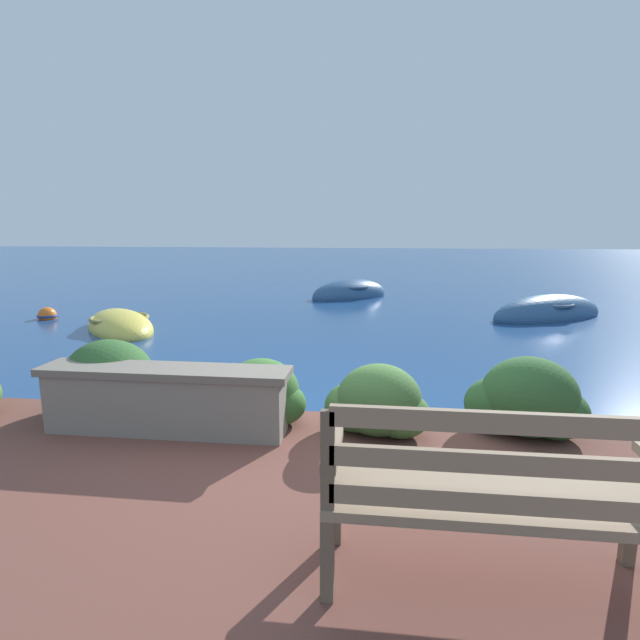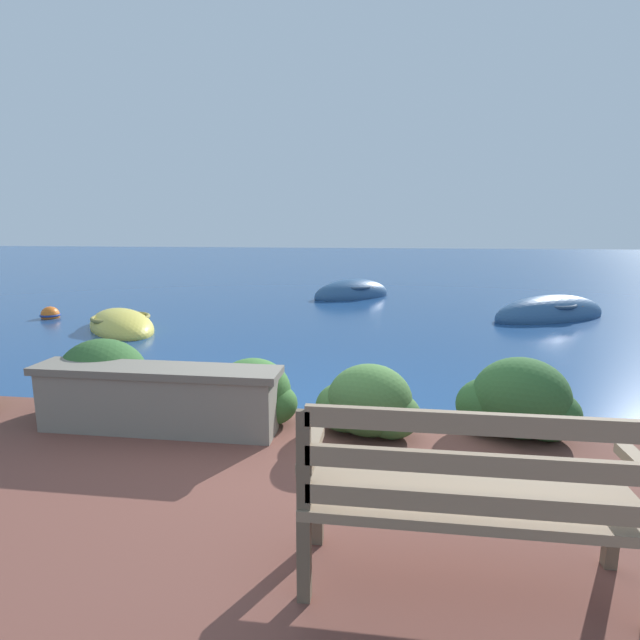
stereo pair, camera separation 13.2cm
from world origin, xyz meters
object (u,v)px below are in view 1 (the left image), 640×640
Objects in this scene: mooring_buoy at (47,316)px; park_bench at (493,493)px; rowboat_mid at (548,315)px; rowboat_far at (350,295)px; rowboat_nearest at (120,327)px.

park_bench is at bearing -44.64° from mooring_buoy.
park_bench is at bearing -139.55° from rowboat_mid.
park_bench is at bearing -124.74° from rowboat_far.
rowboat_far reaches higher than mooring_buoy.
rowboat_nearest is 5.90× the size of mooring_buoy.
mooring_buoy is (-5.99, -3.91, -0.01)m from rowboat_far.
park_bench is 8.26m from rowboat_nearest.
rowboat_nearest is at bearing 124.12° from park_bench.
rowboat_nearest is 0.81× the size of rowboat_mid.
mooring_buoy is (-7.32, 7.23, -0.64)m from park_bench.
rowboat_mid is 7.24× the size of mooring_buoy.
rowboat_far is at bearing 118.64° from rowboat_mid.
park_bench is 9.10m from rowboat_mid.
rowboat_nearest is at bearing 164.73° from rowboat_mid.
rowboat_mid reaches higher than rowboat_nearest.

